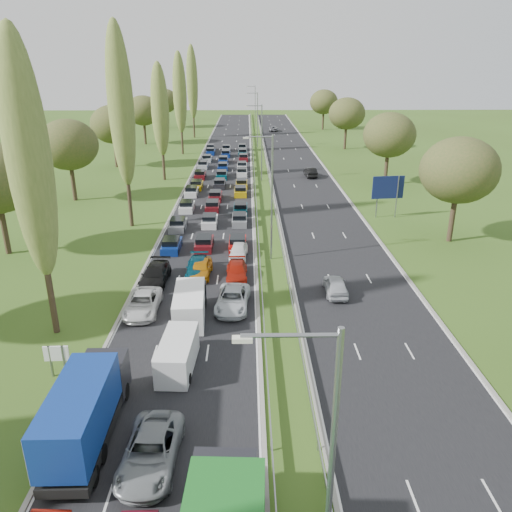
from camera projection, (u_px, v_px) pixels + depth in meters
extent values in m
plane|color=#364F18|center=(261.00, 178.00, 83.52)|extent=(260.00, 260.00, 0.00)
cube|color=black|center=(222.00, 175.00, 85.74)|extent=(10.50, 215.00, 0.04)
cube|color=black|center=(300.00, 175.00, 85.95)|extent=(10.50, 215.00, 0.04)
cube|color=gray|center=(254.00, 172.00, 85.63)|extent=(0.06, 215.00, 0.32)
cube|color=gray|center=(268.00, 172.00, 85.67)|extent=(0.06, 215.00, 0.32)
cylinder|color=gray|center=(272.00, 200.00, 46.85)|extent=(0.18, 0.18, 12.00)
cylinder|color=gray|center=(262.00, 144.00, 79.48)|extent=(0.18, 0.18, 12.00)
cylinder|color=gray|center=(258.00, 120.00, 112.12)|extent=(0.18, 0.18, 12.00)
cylinder|color=gray|center=(255.00, 107.00, 144.75)|extent=(0.18, 0.18, 12.00)
cylinder|color=#2D2116|center=(50.00, 286.00, 34.42)|extent=(0.44, 0.44, 7.20)
ellipsoid|color=#5E7030|center=(29.00, 158.00, 31.24)|extent=(2.80, 2.80, 16.00)
cylinder|color=#2D2116|center=(129.00, 193.00, 57.60)|extent=(0.44, 0.44, 7.92)
ellipsoid|color=#5E7030|center=(121.00, 106.00, 54.10)|extent=(2.80, 2.80, 17.60)
cylinder|color=#2D2116|center=(163.00, 160.00, 81.17)|extent=(0.44, 0.44, 6.48)
ellipsoid|color=#5E7030|center=(160.00, 110.00, 78.31)|extent=(2.80, 2.80, 14.40)
cylinder|color=#2D2116|center=(182.00, 137.00, 104.35)|extent=(0.44, 0.44, 7.20)
ellipsoid|color=#5E7030|center=(180.00, 93.00, 101.17)|extent=(2.80, 2.80, 16.00)
cylinder|color=#2D2116|center=(194.00, 122.00, 127.52)|extent=(0.44, 0.44, 7.92)
ellipsoid|color=#5E7030|center=(192.00, 82.00, 124.03)|extent=(2.80, 2.80, 17.60)
cylinder|color=#2D2116|center=(5.00, 231.00, 49.60)|extent=(0.56, 0.56, 4.84)
cylinder|color=#2D2116|center=(73.00, 183.00, 69.18)|extent=(0.56, 0.56, 4.84)
ellipsoid|color=#38471E|center=(68.00, 145.00, 67.28)|extent=(8.00, 8.00, 6.80)
cylinder|color=#2D2116|center=(116.00, 154.00, 91.56)|extent=(0.56, 0.56, 4.84)
ellipsoid|color=#38471E|center=(113.00, 124.00, 89.65)|extent=(8.00, 8.00, 6.80)
cylinder|color=#2D2116|center=(145.00, 134.00, 117.66)|extent=(0.56, 0.56, 4.84)
ellipsoid|color=#38471E|center=(143.00, 111.00, 115.76)|extent=(8.00, 8.00, 6.80)
cylinder|color=#2D2116|center=(166.00, 119.00, 147.50)|extent=(0.56, 0.56, 4.84)
ellipsoid|color=#38471E|center=(165.00, 101.00, 145.59)|extent=(8.00, 8.00, 6.80)
cylinder|color=#2D2116|center=(452.00, 219.00, 53.10)|extent=(0.56, 0.56, 4.84)
ellipsoid|color=#38471E|center=(459.00, 170.00, 51.20)|extent=(8.00, 8.00, 6.80)
cylinder|color=#2D2116|center=(386.00, 169.00, 78.28)|extent=(0.56, 0.56, 4.84)
ellipsoid|color=#38471E|center=(389.00, 135.00, 76.37)|extent=(8.00, 8.00, 6.80)
cylinder|color=#2D2116|center=(345.00, 138.00, 110.91)|extent=(0.56, 0.56, 4.84)
ellipsoid|color=#38471E|center=(347.00, 113.00, 109.00)|extent=(8.00, 8.00, 6.80)
cylinder|color=#2D2116|center=(323.00, 121.00, 143.54)|extent=(0.56, 0.56, 4.84)
ellipsoid|color=#38471E|center=(324.00, 102.00, 141.63)|extent=(8.00, 8.00, 6.80)
cube|color=navy|center=(172.00, 246.00, 51.09)|extent=(1.75, 4.00, 0.80)
cube|color=slate|center=(178.00, 226.00, 57.57)|extent=(1.75, 4.00, 0.80)
cube|color=silver|center=(187.00, 207.00, 64.89)|extent=(1.75, 4.00, 0.80)
cube|color=silver|center=(192.00, 192.00, 72.43)|extent=(1.75, 4.00, 0.80)
cube|color=#BF990C|center=(197.00, 186.00, 76.23)|extent=(1.75, 4.00, 0.80)
cube|color=#590F14|center=(200.00, 176.00, 83.11)|extent=(1.75, 4.00, 0.80)
cube|color=#B2B7BC|center=(203.00, 166.00, 91.21)|extent=(1.75, 4.00, 0.80)
cube|color=#B2B7BC|center=(207.00, 159.00, 97.22)|extent=(1.75, 4.00, 0.80)
cube|color=navy|center=(211.00, 152.00, 105.11)|extent=(1.75, 4.00, 0.80)
cube|color=black|center=(211.00, 148.00, 109.78)|extent=(1.75, 4.00, 0.80)
cube|color=#590F14|center=(204.00, 244.00, 51.67)|extent=(1.75, 4.00, 0.80)
cube|color=silver|center=(210.00, 222.00, 58.98)|extent=(1.75, 4.00, 0.80)
cube|color=#590F14|center=(213.00, 207.00, 65.01)|extent=(1.75, 4.00, 0.80)
cube|color=#590F14|center=(215.00, 197.00, 69.97)|extent=(1.75, 4.00, 0.80)
cube|color=black|center=(220.00, 185.00, 77.06)|extent=(1.75, 4.00, 0.80)
cube|color=#053F4C|center=(222.00, 176.00, 83.15)|extent=(1.75, 4.00, 0.80)
cube|color=navy|center=(223.00, 168.00, 89.65)|extent=(1.75, 4.00, 0.80)
cube|color=navy|center=(223.00, 161.00, 95.84)|extent=(1.75, 4.00, 0.80)
cube|color=navy|center=(226.00, 155.00, 102.41)|extent=(1.75, 4.00, 0.80)
cube|color=#B2B7BC|center=(226.00, 149.00, 108.90)|extent=(1.75, 4.00, 0.80)
cube|color=#A50C0A|center=(238.00, 244.00, 51.71)|extent=(1.75, 4.00, 0.80)
cube|color=slate|center=(240.00, 221.00, 59.42)|extent=(1.75, 4.00, 0.80)
cube|color=#053F4C|center=(241.00, 210.00, 63.93)|extent=(1.75, 4.00, 0.80)
cube|color=#BF990C|center=(241.00, 192.00, 72.51)|extent=(1.75, 4.00, 0.80)
cube|color=#BF990C|center=(242.00, 185.00, 76.99)|extent=(1.75, 4.00, 0.80)
cube|color=silver|center=(242.00, 173.00, 85.06)|extent=(1.75, 4.00, 0.80)
cube|color=silver|center=(242.00, 167.00, 90.41)|extent=(1.75, 4.00, 0.80)
cube|color=#590F14|center=(243.00, 158.00, 98.34)|extent=(1.75, 4.00, 0.80)
cube|color=#053F4C|center=(243.00, 153.00, 103.96)|extent=(1.75, 4.00, 0.80)
cube|color=#B2B7BC|center=(242.00, 148.00, 110.28)|extent=(1.75, 4.00, 0.80)
imported|color=silver|center=(143.00, 303.00, 38.30)|extent=(2.45, 5.28, 1.46)
imported|color=black|center=(155.00, 275.00, 43.32)|extent=(2.37, 5.42, 1.55)
imported|color=gray|center=(151.00, 452.00, 23.62)|extent=(2.76, 5.61, 1.53)
imported|color=#053C4E|center=(198.00, 268.00, 45.01)|extent=(2.09, 4.98, 1.44)
imported|color=#C1770C|center=(201.00, 268.00, 44.79)|extent=(2.01, 4.51, 1.51)
imported|color=black|center=(226.00, 497.00, 21.28)|extent=(1.41, 3.95, 1.30)
imported|color=silver|center=(233.00, 299.00, 38.90)|extent=(2.85, 5.50, 1.48)
imported|color=#981709|center=(237.00, 271.00, 44.37)|extent=(1.87, 4.54, 1.32)
imported|color=white|center=(239.00, 251.00, 49.09)|extent=(1.98, 4.23, 1.40)
imported|color=#B0B4BB|center=(336.00, 285.00, 41.35)|extent=(1.84, 4.38, 1.48)
imported|color=black|center=(310.00, 172.00, 84.12)|extent=(1.95, 4.76, 1.54)
imported|color=slate|center=(273.00, 129.00, 140.54)|extent=(2.58, 5.34, 1.47)
cube|color=black|center=(90.00, 426.00, 25.36)|extent=(2.31, 8.67, 0.50)
cube|color=navy|center=(79.00, 412.00, 23.75)|extent=(2.41, 6.55, 2.46)
cube|color=silver|center=(54.00, 463.00, 20.73)|extent=(2.35, 0.06, 2.36)
cube|color=black|center=(105.00, 375.00, 28.11)|extent=(2.35, 2.12, 2.20)
cylinder|color=black|center=(107.00, 392.00, 28.36)|extent=(2.02, 1.00, 1.00)
cylinder|color=black|center=(70.00, 477.00, 22.51)|extent=(2.02, 1.00, 1.00)
cube|color=black|center=(224.00, 489.00, 20.55)|extent=(2.67, 2.41, 2.20)
cylinder|color=black|center=(224.00, 508.00, 20.93)|extent=(2.30, 1.00, 1.00)
cube|color=silver|center=(178.00, 354.00, 31.04)|extent=(1.97, 4.93, 1.97)
cube|color=black|center=(182.00, 338.00, 33.10)|extent=(1.92, 0.79, 1.58)
cylinder|color=black|center=(169.00, 350.00, 32.75)|extent=(0.25, 0.67, 0.67)
cylinder|color=black|center=(189.00, 378.00, 29.83)|extent=(0.25, 0.67, 0.67)
cube|color=white|center=(190.00, 305.00, 37.04)|extent=(2.18, 5.46, 2.18)
cube|color=black|center=(193.00, 293.00, 39.32)|extent=(2.13, 0.87, 1.75)
cylinder|color=black|center=(181.00, 304.00, 38.94)|extent=(0.27, 0.74, 0.74)
cylinder|color=black|center=(200.00, 326.00, 35.71)|extent=(0.27, 0.74, 0.74)
cylinder|color=gray|center=(51.00, 361.00, 30.30)|extent=(0.16, 0.16, 2.10)
cylinder|color=gray|center=(64.00, 361.00, 30.31)|extent=(0.16, 0.16, 2.10)
cube|color=white|center=(56.00, 353.00, 30.11)|extent=(1.50, 0.16, 1.00)
cylinder|color=gray|center=(377.00, 197.00, 61.31)|extent=(0.16, 0.16, 5.20)
cylinder|color=gray|center=(397.00, 197.00, 61.35)|extent=(0.16, 0.16, 5.20)
cube|color=#121B52|center=(388.00, 187.00, 60.90)|extent=(3.98, 0.58, 2.80)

